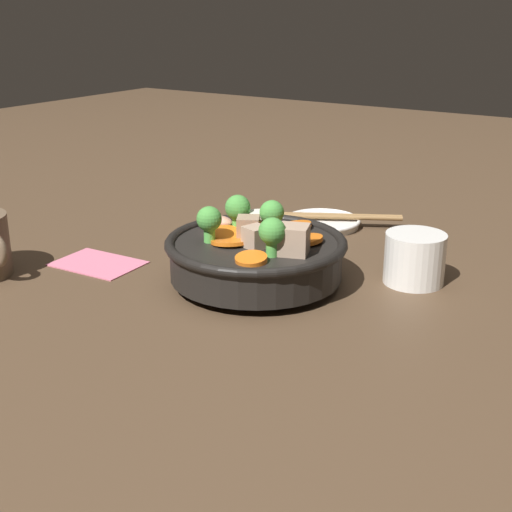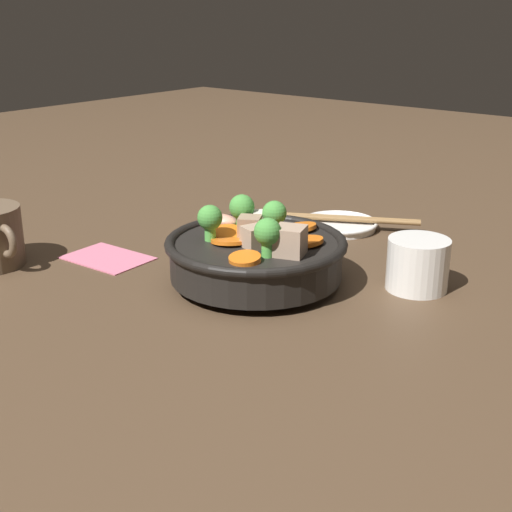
{
  "view_description": "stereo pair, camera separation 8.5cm",
  "coord_description": "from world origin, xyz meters",
  "px_view_note": "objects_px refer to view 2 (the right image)",
  "views": [
    {
      "loc": [
        0.44,
        -0.67,
        0.32
      ],
      "look_at": [
        0.0,
        0.0,
        0.04
      ],
      "focal_mm": 50.0,
      "sensor_mm": 36.0,
      "label": 1
    },
    {
      "loc": [
        0.51,
        -0.62,
        0.32
      ],
      "look_at": [
        0.0,
        0.0,
        0.04
      ],
      "focal_mm": 50.0,
      "sensor_mm": 36.0,
      "label": 2
    }
  ],
  "objects_px": {
    "stirfry_bowl": "(256,253)",
    "side_saucer": "(339,224)",
    "tea_cup": "(418,264)",
    "chopsticks_pair": "(339,218)"
  },
  "relations": [
    {
      "from": "chopsticks_pair",
      "to": "side_saucer",
      "type": "bearing_deg",
      "value": 90.0
    },
    {
      "from": "side_saucer",
      "to": "tea_cup",
      "type": "height_order",
      "value": "tea_cup"
    },
    {
      "from": "tea_cup",
      "to": "chopsticks_pair",
      "type": "bearing_deg",
      "value": 144.71
    },
    {
      "from": "stirfry_bowl",
      "to": "side_saucer",
      "type": "distance_m",
      "value": 0.26
    },
    {
      "from": "stirfry_bowl",
      "to": "tea_cup",
      "type": "xyz_separation_m",
      "value": [
        0.16,
        0.11,
        -0.01
      ]
    },
    {
      "from": "tea_cup",
      "to": "chopsticks_pair",
      "type": "xyz_separation_m",
      "value": [
        -0.2,
        0.14,
        -0.02
      ]
    },
    {
      "from": "side_saucer",
      "to": "tea_cup",
      "type": "xyz_separation_m",
      "value": [
        0.2,
        -0.14,
        0.02
      ]
    },
    {
      "from": "chopsticks_pair",
      "to": "tea_cup",
      "type": "bearing_deg",
      "value": -35.29
    },
    {
      "from": "tea_cup",
      "to": "side_saucer",
      "type": "bearing_deg",
      "value": 144.71
    },
    {
      "from": "side_saucer",
      "to": "chopsticks_pair",
      "type": "distance_m",
      "value": 0.01
    }
  ]
}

